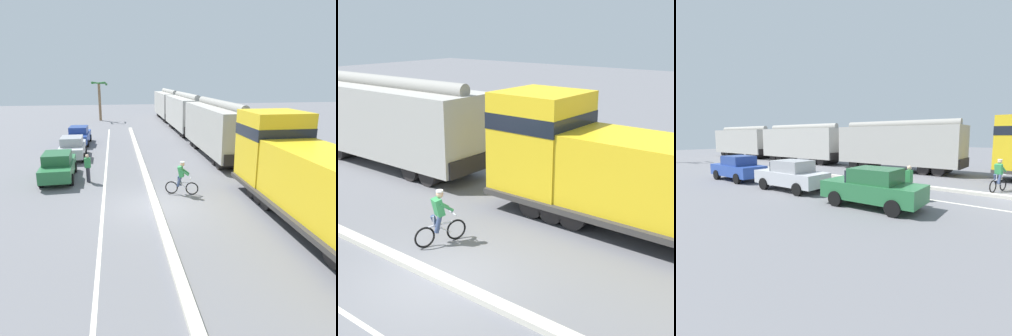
# 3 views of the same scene
# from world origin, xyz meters

# --- Properties ---
(ground_plane) EXTENTS (120.00, 120.00, 0.00)m
(ground_plane) POSITION_xyz_m (0.00, 0.00, 0.00)
(ground_plane) COLOR slate
(locomotive) EXTENTS (3.10, 11.61, 4.20)m
(locomotive) POSITION_xyz_m (5.98, -2.70, 1.80)
(locomotive) COLOR gold
(locomotive) RESTS_ON ground
(hopper_car_lead) EXTENTS (2.90, 10.60, 4.18)m
(hopper_car_lead) POSITION_xyz_m (5.98, 9.45, 2.08)
(hopper_car_lead) COLOR #A5A39B
(hopper_car_lead) RESTS_ON ground
(cyclist) EXTENTS (1.64, 0.67, 1.71)m
(cyclist) POSITION_xyz_m (1.51, 1.43, 0.82)
(cyclist) COLOR black
(cyclist) RESTS_ON ground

